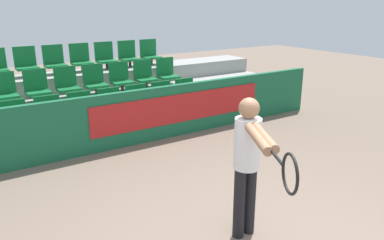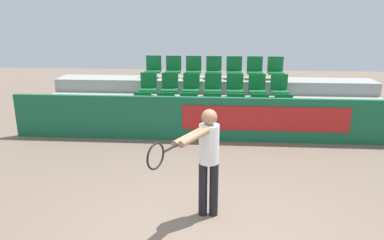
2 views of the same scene
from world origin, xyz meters
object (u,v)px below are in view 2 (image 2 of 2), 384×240
stadium_chair_0 (142,106)px  stadium_chair_19 (255,69)px  stadium_chair_14 (153,68)px  stadium_chair_10 (213,86)px  stadium_chair_3 (212,107)px  stadium_chair_8 (170,86)px  stadium_chair_13 (279,87)px  stadium_chair_5 (260,108)px  stadium_chair_11 (235,87)px  stadium_chair_1 (165,107)px  stadium_chair_15 (173,68)px  stadium_chair_18 (234,69)px  tennis_player (206,154)px  stadium_chair_4 (236,108)px  stadium_chair_20 (276,69)px  stadium_chair_7 (148,86)px  stadium_chair_2 (189,107)px  stadium_chair_9 (191,86)px  stadium_chair_16 (193,68)px  stadium_chair_12 (257,87)px  stadium_chair_17 (214,68)px  stadium_chair_6 (284,109)px

stadium_chair_0 → stadium_chair_19: bearing=30.7°
stadium_chair_14 → stadium_chair_0: bearing=-90.0°
stadium_chair_10 → stadium_chair_3: bearing=-90.0°
stadium_chair_8 → stadium_chair_13: bearing=0.0°
stadium_chair_5 → stadium_chair_11: stadium_chair_11 is taller
stadium_chair_1 → stadium_chair_15: bearing=90.0°
stadium_chair_18 → tennis_player: stadium_chair_18 is taller
stadium_chair_11 → stadium_chair_13: (1.17, 0.00, 0.00)m
stadium_chair_8 → stadium_chair_10: size_ratio=1.00×
stadium_chair_5 → stadium_chair_15: 3.01m
stadium_chair_4 → tennis_player: 4.14m
stadium_chair_0 → stadium_chair_8: (0.59, 0.87, 0.36)m
stadium_chair_8 → stadium_chair_19: size_ratio=1.00×
stadium_chair_1 → stadium_chair_20: 3.49m
stadium_chair_3 → stadium_chair_7: (-1.76, 0.87, 0.36)m
stadium_chair_4 → stadium_chair_18: size_ratio=1.00×
stadium_chair_15 → stadium_chair_18: same height
stadium_chair_20 → stadium_chair_2: bearing=-143.4°
stadium_chair_9 → stadium_chair_1: bearing=-124.0°
stadium_chair_16 → tennis_player: (0.58, -5.82, -0.34)m
stadium_chair_12 → stadium_chair_4: bearing=-124.0°
tennis_player → stadium_chair_9: bearing=123.8°
stadium_chair_10 → stadium_chair_11: bearing=0.0°
stadium_chair_2 → stadium_chair_7: bearing=143.4°
stadium_chair_2 → stadium_chair_16: stadium_chair_16 is taller
stadium_chair_15 → stadium_chair_5: bearing=-36.6°
stadium_chair_20 → stadium_chair_17: bearing=180.0°
stadium_chair_12 → stadium_chair_14: 3.08m
stadium_chair_0 → stadium_chair_1: size_ratio=1.00×
stadium_chair_9 → stadium_chair_18: 1.50m
stadium_chair_12 → stadium_chair_20: bearing=56.0°
stadium_chair_16 → stadium_chair_5: bearing=-44.7°
stadium_chair_13 → stadium_chair_17: size_ratio=1.00×
stadium_chair_11 → stadium_chair_16: 1.50m
stadium_chair_2 → stadium_chair_13: size_ratio=1.00×
stadium_chair_15 → stadium_chair_4: bearing=-44.7°
stadium_chair_10 → stadium_chair_16: (-0.59, 0.87, 0.36)m
stadium_chair_1 → stadium_chair_3: same height
stadium_chair_8 → stadium_chair_16: size_ratio=1.00×
stadium_chair_16 → stadium_chair_3: bearing=-71.4°
stadium_chair_12 → stadium_chair_15: bearing=159.6°
stadium_chair_10 → stadium_chair_14: size_ratio=1.00×
stadium_chair_2 → stadium_chair_20: 3.01m
stadium_chair_1 → stadium_chair_19: stadium_chair_19 is taller
stadium_chair_4 → stadium_chair_6: (1.17, 0.00, 0.00)m
stadium_chair_0 → stadium_chair_2: size_ratio=1.00×
stadium_chair_8 → stadium_chair_14: bearing=124.0°
stadium_chair_2 → stadium_chair_9: size_ratio=1.00×
stadium_chair_1 → tennis_player: 4.26m
stadium_chair_0 → stadium_chair_9: size_ratio=1.00×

